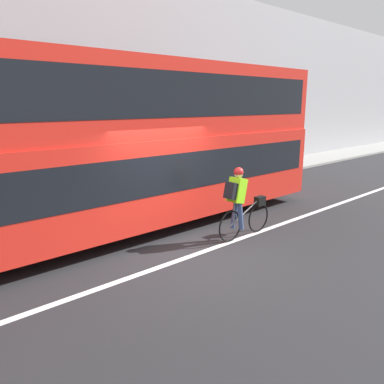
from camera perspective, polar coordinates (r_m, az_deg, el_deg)
name	(u,v)px	position (r m, az deg, el deg)	size (l,w,h in m)	color
ground_plane	(197,256)	(7.68, 0.76, -9.75)	(80.00, 80.00, 0.00)	#232326
road_center_line	(194,255)	(7.73, 0.34, -9.54)	(50.00, 0.14, 0.01)	silver
sidewalk_curb	(78,202)	(12.03, -16.95, -1.47)	(60.00, 2.29, 0.11)	gray
building_facade	(51,79)	(12.87, -20.64, 15.80)	(60.00, 0.30, 7.49)	#9E9EA3
bus	(110,140)	(8.68, -12.35, 7.71)	(11.96, 2.49, 3.97)	black
cyclist_on_bike	(240,201)	(8.43, 7.39, -1.33)	(1.70, 0.32, 1.66)	black
street_sign_post	(169,148)	(13.46, -3.49, 6.75)	(0.36, 0.09, 2.43)	#59595B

